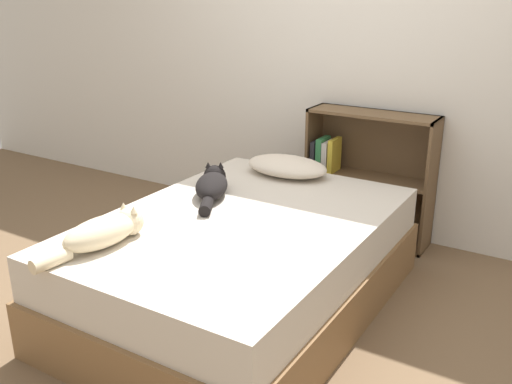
{
  "coord_description": "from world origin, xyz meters",
  "views": [
    {
      "loc": [
        1.49,
        -2.28,
        1.64
      ],
      "look_at": [
        0.0,
        0.14,
        0.62
      ],
      "focal_mm": 40.0,
      "sensor_mm": 36.0,
      "label": 1
    }
  ],
  "objects_px": {
    "cat_light": "(104,232)",
    "bookshelf": "(366,173)",
    "bed": "(242,264)",
    "cat_dark": "(212,185)",
    "pillow": "(287,166)"
  },
  "relations": [
    {
      "from": "cat_light",
      "to": "bed",
      "type": "bearing_deg",
      "value": -24.43
    },
    {
      "from": "pillow",
      "to": "cat_light",
      "type": "xyz_separation_m",
      "value": [
        -0.21,
        -1.36,
        0.01
      ]
    },
    {
      "from": "cat_light",
      "to": "bookshelf",
      "type": "distance_m",
      "value": 1.95
    },
    {
      "from": "bookshelf",
      "to": "cat_dark",
      "type": "bearing_deg",
      "value": -116.58
    },
    {
      "from": "cat_dark",
      "to": "pillow",
      "type": "bearing_deg",
      "value": -47.87
    },
    {
      "from": "pillow",
      "to": "cat_dark",
      "type": "bearing_deg",
      "value": -108.86
    },
    {
      "from": "bed",
      "to": "cat_light",
      "type": "relative_size",
      "value": 3.23
    },
    {
      "from": "bed",
      "to": "pillow",
      "type": "relative_size",
      "value": 3.56
    },
    {
      "from": "pillow",
      "to": "cat_light",
      "type": "distance_m",
      "value": 1.38
    },
    {
      "from": "bed",
      "to": "cat_dark",
      "type": "bearing_deg",
      "value": 148.2
    },
    {
      "from": "bed",
      "to": "cat_dark",
      "type": "distance_m",
      "value": 0.51
    },
    {
      "from": "cat_dark",
      "to": "bookshelf",
      "type": "bearing_deg",
      "value": -55.59
    },
    {
      "from": "cat_light",
      "to": "pillow",
      "type": "bearing_deg",
      "value": -2.47
    },
    {
      "from": "cat_light",
      "to": "cat_dark",
      "type": "height_order",
      "value": "same"
    },
    {
      "from": "bookshelf",
      "to": "bed",
      "type": "bearing_deg",
      "value": -98.68
    }
  ]
}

